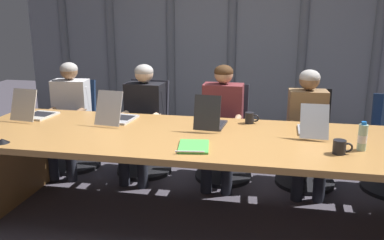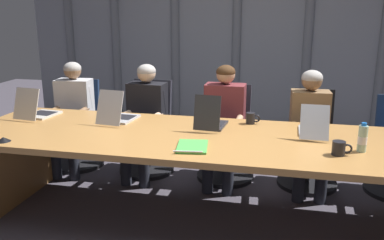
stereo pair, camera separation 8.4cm
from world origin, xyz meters
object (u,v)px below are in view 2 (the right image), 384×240
object	(u,v)px
office_chair_left_end	(77,133)
water_bottle_primary	(362,139)
person_left_mid	(145,114)
conference_mic_left_side	(3,139)
office_chair_left_mid	(148,138)
laptop_center	(211,121)
office_chair_right_mid	(309,150)
laptop_right_mid	(313,128)
person_center	(223,118)
laptop_left_end	(37,111)
person_right_mid	(310,124)
coffee_mug_far	(251,118)
office_chair_center	(227,143)
laptop_left_mid	(118,115)
coffee_mug_near	(339,148)
person_left_end	(72,110)
spiral_notepad	(192,147)

from	to	relation	value
office_chair_left_end	water_bottle_primary	world-z (taller)	water_bottle_primary
person_left_mid	conference_mic_left_side	bearing A→B (deg)	-23.95
person_left_mid	office_chair_left_mid	bearing A→B (deg)	-167.20
laptop_center	office_chair_right_mid	size ratio (longest dim) A/B	0.41
conference_mic_left_side	laptop_right_mid	bearing A→B (deg)	16.71
laptop_center	water_bottle_primary	world-z (taller)	laptop_center
office_chair_right_mid	person_center	world-z (taller)	person_center
laptop_left_end	person_left_mid	world-z (taller)	person_left_mid
person_right_mid	office_chair_left_end	bearing A→B (deg)	-97.53
person_right_mid	coffee_mug_far	size ratio (longest dim) A/B	9.44
office_chair_left_end	office_chair_center	size ratio (longest dim) A/B	0.99
person_right_mid	water_bottle_primary	size ratio (longest dim) A/B	5.52
laptop_left_mid	office_chair_right_mid	xyz separation A→B (m)	(1.74, 0.74, -0.45)
laptop_right_mid	person_left_mid	xyz separation A→B (m)	(-1.65, 0.63, -0.13)
office_chair_center	conference_mic_left_side	distance (m)	2.18
office_chair_center	laptop_left_mid	bearing A→B (deg)	-47.70
person_center	coffee_mug_near	xyz separation A→B (m)	(0.97, -1.09, 0.12)
office_chair_left_end	office_chair_right_mid	world-z (taller)	office_chair_left_end
office_chair_left_mid	conference_mic_left_side	world-z (taller)	office_chair_left_mid
person_center	laptop_left_end	bearing A→B (deg)	-69.65
person_left_end	conference_mic_left_side	size ratio (longest dim) A/B	10.83
laptop_left_mid	laptop_center	bearing A→B (deg)	-85.74
laptop_right_mid	person_left_mid	world-z (taller)	person_left_mid
laptop_center	person_right_mid	xyz separation A→B (m)	(0.86, 0.60, -0.14)
office_chair_right_mid	conference_mic_left_side	xyz separation A→B (m)	(-2.38, -1.48, 0.41)
coffee_mug_near	spiral_notepad	distance (m)	1.04
laptop_left_end	office_chair_left_mid	world-z (taller)	laptop_left_end
water_bottle_primary	conference_mic_left_side	distance (m)	2.68
spiral_notepad	office_chair_left_mid	bearing A→B (deg)	113.02
laptop_left_end	person_right_mid	size ratio (longest dim) A/B	0.36
office_chair_left_mid	person_right_mid	world-z (taller)	person_right_mid
laptop_left_end	office_chair_left_mid	xyz separation A→B (m)	(0.83, 0.76, -0.44)
person_left_end	water_bottle_primary	distance (m)	2.97
laptop_center	person_left_mid	size ratio (longest dim) A/B	0.33
office_chair_right_mid	water_bottle_primary	distance (m)	1.26
laptop_left_end	water_bottle_primary	bearing A→B (deg)	-90.81
laptop_left_mid	laptop_center	distance (m)	0.86
laptop_center	spiral_notepad	world-z (taller)	laptop_center
office_chair_left_mid	coffee_mug_far	bearing A→B (deg)	67.74
person_left_mid	person_center	world-z (taller)	person_center
conference_mic_left_side	laptop_left_end	bearing A→B (deg)	102.92
laptop_left_end	office_chair_left_end	distance (m)	0.88
laptop_right_mid	coffee_mug_near	world-z (taller)	laptop_right_mid
laptop_center	water_bottle_primary	bearing A→B (deg)	-103.25
office_chair_right_mid	spiral_notepad	xyz separation A→B (m)	(-0.92, -1.31, 0.40)
laptop_left_end	person_left_end	distance (m)	0.62
spiral_notepad	conference_mic_left_side	bearing A→B (deg)	178.65
office_chair_center	water_bottle_primary	world-z (taller)	office_chair_center
laptop_center	conference_mic_left_side	bearing A→B (deg)	120.05
laptop_left_mid	person_right_mid	bearing A→B (deg)	-65.57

